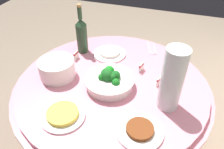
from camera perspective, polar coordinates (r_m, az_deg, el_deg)
name	(u,v)px	position (r m, az deg, el deg)	size (l,w,h in m)	color
buffet_table	(112,121)	(1.55, 0.00, -12.05)	(1.16, 1.16, 0.74)	maroon
broccoli_bowl	(109,80)	(1.23, -0.77, -1.41)	(0.28, 0.28, 0.12)	white
plate_stack	(57,69)	(1.34, -14.05, 1.50)	(0.21, 0.21, 0.11)	white
wine_bottle	(82,35)	(1.51, -7.84, 10.19)	(0.07, 0.07, 0.34)	#213D24
decorative_fruit_vase	(172,81)	(1.08, 15.23, -1.70)	(0.11, 0.11, 0.34)	silver
serving_tongs	(152,48)	(1.61, 10.25, 6.64)	(0.17, 0.09, 0.01)	silver
food_plate_rice	(110,53)	(1.51, -0.65, 5.53)	(0.22, 0.22, 0.03)	white
food_plate_fried_egg	(63,115)	(1.12, -12.62, -10.11)	(0.22, 0.22, 0.03)	white
food_plate_stir_fry	(140,130)	(1.04, 7.18, -14.14)	(0.22, 0.22, 0.03)	white
label_placard_front	(141,67)	(1.36, 7.61, 1.94)	(0.05, 0.02, 0.05)	white
label_placard_mid	(159,81)	(1.28, 12.10, -1.61)	(0.05, 0.02, 0.05)	white
label_placard_rear	(76,55)	(1.48, -9.31, 4.96)	(0.05, 0.01, 0.05)	white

